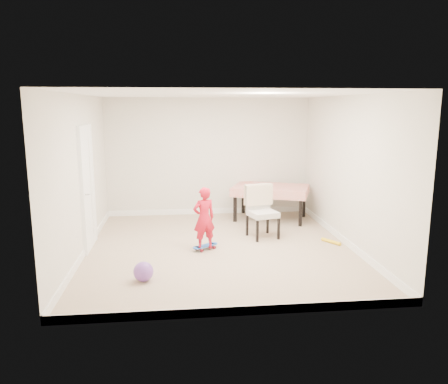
{
  "coord_description": "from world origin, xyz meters",
  "views": [
    {
      "loc": [
        -0.7,
        -7.18,
        2.41
      ],
      "look_at": [
        0.1,
        0.2,
        0.95
      ],
      "focal_mm": 35.0,
      "sensor_mm": 36.0,
      "label": 1
    }
  ],
  "objects": [
    {
      "name": "baseboard_right",
      "position": [
        2.24,
        0.0,
        0.06
      ],
      "size": [
        0.02,
        5.0,
        0.12
      ],
      "primitive_type": "cube",
      "color": "white",
      "rests_on": "ground"
    },
    {
      "name": "baseboard_back",
      "position": [
        0.0,
        2.49,
        0.06
      ],
      "size": [
        4.5,
        0.02,
        0.12
      ],
      "primitive_type": "cube",
      "color": "white",
      "rests_on": "ground"
    },
    {
      "name": "dining_table",
      "position": [
        1.29,
        1.86,
        0.37
      ],
      "size": [
        1.81,
        1.48,
        0.73
      ],
      "primitive_type": null,
      "rotation": [
        0.0,
        0.0,
        -0.37
      ],
      "color": "red",
      "rests_on": "ground"
    },
    {
      "name": "wall_front",
      "position": [
        0.0,
        -2.48,
        1.3
      ],
      "size": [
        4.5,
        0.04,
        2.6
      ],
      "primitive_type": "cube",
      "color": "beige",
      "rests_on": "ground"
    },
    {
      "name": "door",
      "position": [
        -2.22,
        0.3,
        1.02
      ],
      "size": [
        0.11,
        0.94,
        2.11
      ],
      "primitive_type": "cube",
      "color": "white",
      "rests_on": "ground"
    },
    {
      "name": "baseboard_left",
      "position": [
        -2.24,
        0.0,
        0.06
      ],
      "size": [
        0.02,
        5.0,
        0.12
      ],
      "primitive_type": "cube",
      "color": "white",
      "rests_on": "ground"
    },
    {
      "name": "ground",
      "position": [
        0.0,
        0.0,
        0.0
      ],
      "size": [
        5.0,
        5.0,
        0.0
      ],
      "primitive_type": "plane",
      "color": "tan",
      "rests_on": "ground"
    },
    {
      "name": "dining_chair",
      "position": [
        0.86,
        0.55,
        0.49
      ],
      "size": [
        0.68,
        0.74,
        0.98
      ],
      "primitive_type": null,
      "rotation": [
        0.0,
        0.0,
        0.27
      ],
      "color": "silver",
      "rests_on": "ground"
    },
    {
      "name": "ceiling",
      "position": [
        0.0,
        0.0,
        2.58
      ],
      "size": [
        4.5,
        5.0,
        0.04
      ],
      "primitive_type": "cube",
      "color": "white",
      "rests_on": "wall_back"
    },
    {
      "name": "child",
      "position": [
        -0.27,
        -0.09,
        0.53
      ],
      "size": [
        0.45,
        0.37,
        1.06
      ],
      "primitive_type": "imported",
      "rotation": [
        0.0,
        0.0,
        3.48
      ],
      "color": "red",
      "rests_on": "ground"
    },
    {
      "name": "wall_left",
      "position": [
        -2.23,
        0.0,
        1.3
      ],
      "size": [
        0.04,
        5.0,
        2.6
      ],
      "primitive_type": "cube",
      "color": "beige",
      "rests_on": "ground"
    },
    {
      "name": "balloon",
      "position": [
        -1.2,
        -1.32,
        0.14
      ],
      "size": [
        0.28,
        0.28,
        0.28
      ],
      "primitive_type": "sphere",
      "color": "purple",
      "rests_on": "ground"
    },
    {
      "name": "wall_back",
      "position": [
        0.0,
        2.48,
        1.3
      ],
      "size": [
        4.5,
        0.04,
        2.6
      ],
      "primitive_type": "cube",
      "color": "beige",
      "rests_on": "ground"
    },
    {
      "name": "baseboard_front",
      "position": [
        0.0,
        -2.49,
        0.06
      ],
      "size": [
        4.5,
        0.02,
        0.12
      ],
      "primitive_type": "cube",
      "color": "white",
      "rests_on": "ground"
    },
    {
      "name": "wall_right",
      "position": [
        2.23,
        0.0,
        1.3
      ],
      "size": [
        0.04,
        5.0,
        2.6
      ],
      "primitive_type": "cube",
      "color": "beige",
      "rests_on": "ground"
    },
    {
      "name": "foam_toy",
      "position": [
        2.02,
        0.07,
        0.03
      ],
      "size": [
        0.27,
        0.37,
        0.06
      ],
      "primitive_type": "cylinder",
      "rotation": [
        1.57,
        0.0,
        0.58
      ],
      "color": "yellow",
      "rests_on": "ground"
    },
    {
      "name": "skateboard",
      "position": [
        -0.25,
        -0.04,
        0.04
      ],
      "size": [
        0.51,
        0.43,
        0.07
      ],
      "primitive_type": null,
      "rotation": [
        0.0,
        0.0,
        0.59
      ],
      "color": "blue",
      "rests_on": "ground"
    }
  ]
}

